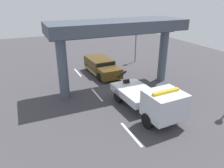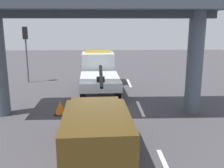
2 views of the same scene
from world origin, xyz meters
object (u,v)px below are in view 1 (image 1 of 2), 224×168
(towed_van_green, at_px, (101,67))
(traffic_cone_orange, at_px, (135,81))
(traffic_light_near, at_px, (136,37))
(tow_truck_white, at_px, (151,100))

(towed_van_green, distance_m, traffic_cone_orange, 4.38)
(traffic_light_near, relative_size, traffic_cone_orange, 6.11)
(traffic_cone_orange, bearing_deg, tow_truck_white, -19.26)
(tow_truck_white, bearing_deg, traffic_light_near, 154.92)
(towed_van_green, height_order, traffic_light_near, traffic_light_near)
(tow_truck_white, distance_m, traffic_light_near, 12.87)
(tow_truck_white, xyz_separation_m, towed_van_green, (-9.22, -0.04, -0.42))
(traffic_light_near, height_order, traffic_cone_orange, traffic_light_near)
(tow_truck_white, bearing_deg, traffic_cone_orange, 160.74)
(tow_truck_white, distance_m, towed_van_green, 9.23)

